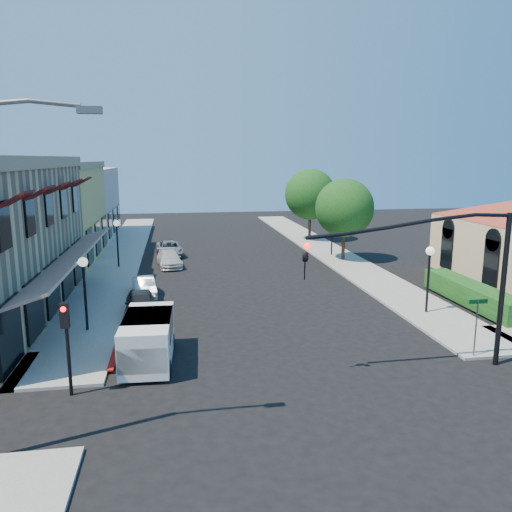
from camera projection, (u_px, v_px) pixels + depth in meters
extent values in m
plane|color=black|center=(309.00, 397.00, 16.94)|extent=(120.00, 120.00, 0.00)
cube|color=gray|center=(122.00, 255.00, 41.68)|extent=(3.50, 50.00, 0.12)
cube|color=gray|center=(324.00, 249.00, 44.47)|extent=(3.50, 50.00, 0.12)
cube|color=maroon|center=(123.00, 330.00, 23.59)|extent=(0.25, 10.00, 0.06)
cube|color=tan|center=(42.00, 162.00, 24.39)|extent=(0.50, 18.20, 0.60)
cube|color=#561416|center=(71.00, 257.00, 25.47)|extent=(1.75, 17.00, 0.67)
cube|color=#4B0F0F|center=(16.00, 199.00, 17.97)|extent=(1.02, 1.50, 0.60)
cube|color=#4B0F0F|center=(40.00, 193.00, 21.26)|extent=(1.02, 1.50, 0.60)
cube|color=#4B0F0F|center=(58.00, 188.00, 24.55)|extent=(1.02, 1.50, 0.60)
cube|color=#4B0F0F|center=(71.00, 185.00, 27.84)|extent=(1.02, 1.50, 0.60)
cube|color=#4B0F0F|center=(82.00, 182.00, 31.14)|extent=(1.02, 1.50, 0.60)
cube|color=black|center=(10.00, 335.00, 18.35)|extent=(0.12, 2.60, 2.60)
cube|color=black|center=(34.00, 308.00, 21.65)|extent=(0.12, 2.60, 2.60)
cube|color=black|center=(53.00, 288.00, 24.94)|extent=(0.12, 2.60, 2.60)
cube|color=black|center=(67.00, 273.00, 28.23)|extent=(0.12, 2.60, 2.60)
cube|color=black|center=(78.00, 261.00, 31.52)|extent=(0.12, 2.60, 2.60)
cube|color=tan|center=(29.00, 213.00, 38.91)|extent=(10.00, 12.00, 7.60)
cube|color=#CEA79C|center=(62.00, 203.00, 50.59)|extent=(10.00, 12.00, 7.00)
cube|color=black|center=(491.00, 263.00, 30.03)|extent=(0.12, 1.40, 2.80)
cube|color=black|center=(447.00, 248.00, 34.87)|extent=(0.12, 1.40, 2.80)
cube|color=#144213|center=(471.00, 306.00, 27.52)|extent=(1.40, 8.00, 1.10)
cylinder|color=#382216|center=(343.00, 248.00, 39.44)|extent=(0.28, 0.28, 2.10)
sphere|color=#144213|center=(345.00, 208.00, 38.84)|extent=(4.56, 4.56, 4.56)
cylinder|color=#382216|center=(310.00, 229.00, 49.11)|extent=(0.28, 0.28, 2.27)
sphere|color=#144213|center=(310.00, 194.00, 48.45)|extent=(4.94, 4.94, 4.94)
cylinder|color=black|center=(502.00, 291.00, 19.09)|extent=(0.20, 0.20, 6.00)
cylinder|color=black|center=(411.00, 226.00, 17.97)|extent=(7.80, 0.14, 0.14)
imported|color=black|center=(306.00, 253.00, 17.52)|extent=(0.20, 0.16, 1.00)
sphere|color=#FF0C0C|center=(307.00, 246.00, 17.29)|extent=(0.22, 0.22, 0.22)
cylinder|color=black|center=(68.00, 354.00, 16.83)|extent=(0.12, 0.12, 3.00)
cube|color=black|center=(64.00, 316.00, 16.41)|extent=(0.28, 0.22, 0.85)
sphere|color=#FF0C0C|center=(63.00, 309.00, 16.25)|extent=(0.18, 0.18, 0.18)
cylinder|color=#595B5E|center=(16.00, 105.00, 11.95)|extent=(3.00, 0.12, 0.12)
cube|color=#595B5E|center=(89.00, 110.00, 12.24)|extent=(0.60, 0.25, 0.18)
cylinder|color=#595B5E|center=(476.00, 329.00, 20.02)|extent=(0.06, 0.06, 2.50)
cube|color=#0C591E|center=(478.00, 301.00, 19.80)|extent=(0.80, 0.04, 0.18)
cylinder|color=black|center=(85.00, 299.00, 23.02)|extent=(0.12, 0.12, 3.20)
sphere|color=white|center=(83.00, 262.00, 22.69)|extent=(0.44, 0.44, 0.44)
cylinder|color=black|center=(118.00, 247.00, 36.58)|extent=(0.12, 0.12, 3.20)
sphere|color=white|center=(116.00, 223.00, 36.24)|extent=(0.44, 0.44, 0.44)
cylinder|color=black|center=(428.00, 284.00, 25.73)|extent=(0.12, 0.12, 3.20)
sphere|color=white|center=(430.00, 251.00, 25.40)|extent=(0.44, 0.44, 0.44)
cylinder|color=black|center=(332.00, 237.00, 41.23)|extent=(0.12, 0.12, 3.20)
sphere|color=white|center=(333.00, 216.00, 40.89)|extent=(0.44, 0.44, 0.44)
cube|color=silver|center=(148.00, 338.00, 19.67)|extent=(2.03, 4.32, 1.74)
cube|color=silver|center=(143.00, 359.00, 17.90)|extent=(1.81, 0.66, 0.96)
cube|color=black|center=(144.00, 343.00, 18.14)|extent=(1.64, 0.18, 0.87)
cube|color=black|center=(148.00, 325.00, 19.87)|extent=(1.97, 2.59, 0.87)
cylinder|color=black|center=(122.00, 371.00, 18.30)|extent=(0.27, 0.65, 0.64)
cylinder|color=black|center=(132.00, 343.00, 21.12)|extent=(0.27, 0.65, 0.64)
cylinder|color=black|center=(167.00, 369.00, 18.49)|extent=(0.27, 0.65, 0.64)
cylinder|color=black|center=(171.00, 341.00, 21.31)|extent=(0.27, 0.65, 0.64)
imported|color=black|center=(140.00, 303.00, 25.70)|extent=(1.75, 3.84, 1.28)
imported|color=#B8BABD|center=(144.00, 287.00, 29.30)|extent=(1.64, 3.52, 1.12)
imported|color=#B8B8B6|center=(169.00, 259.00, 37.36)|extent=(2.12, 4.20, 1.17)
imported|color=gray|center=(170.00, 249.00, 41.56)|extent=(2.47, 4.49, 1.19)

